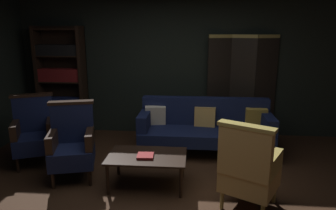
{
  "coord_description": "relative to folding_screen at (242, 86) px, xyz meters",
  "views": [
    {
      "loc": [
        0.37,
        -3.39,
        1.98
      ],
      "look_at": [
        0.0,
        0.8,
        0.95
      ],
      "focal_mm": 32.9,
      "sensor_mm": 36.0,
      "label": 1
    }
  ],
  "objects": [
    {
      "name": "coffee_table",
      "position": [
        -1.45,
        -2.01,
        -0.61
      ],
      "size": [
        1.0,
        0.64,
        0.42
      ],
      "color": "black",
      "rests_on": "ground_plane"
    },
    {
      "name": "bookshelf",
      "position": [
        -3.38,
        -0.05,
        0.1
      ],
      "size": [
        0.9,
        0.32,
        2.05
      ],
      "color": "black",
      "rests_on": "ground_plane"
    },
    {
      "name": "velvet_couch",
      "position": [
        -0.68,
        -0.79,
        -0.53
      ],
      "size": [
        2.12,
        0.78,
        0.88
      ],
      "color": "black",
      "rests_on": "ground_plane"
    },
    {
      "name": "folding_screen",
      "position": [
        0.0,
        0.0,
        0.0
      ],
      "size": [
        1.27,
        0.25,
        1.9
      ],
      "color": "black",
      "rests_on": "ground_plane"
    },
    {
      "name": "armchair_wing_right",
      "position": [
        -3.26,
        -1.44,
        -0.5
      ],
      "size": [
        0.76,
        0.76,
        1.04
      ],
      "color": "black",
      "rests_on": "ground_plane"
    },
    {
      "name": "armchair_gilt_accent",
      "position": [
        -0.25,
        -2.44,
        -0.5
      ],
      "size": [
        0.78,
        0.78,
        1.04
      ],
      "color": "tan",
      "rests_on": "ground_plane"
    },
    {
      "name": "ground_plane",
      "position": [
        -1.23,
        -2.25,
        -0.99
      ],
      "size": [
        10.0,
        10.0,
        0.0
      ],
      "primitive_type": "plane",
      "color": "#331E11"
    },
    {
      "name": "armchair_wing_left",
      "position": [
        -2.49,
        -1.86,
        -0.5
      ],
      "size": [
        0.71,
        0.7,
        1.04
      ],
      "color": "black",
      "rests_on": "ground_plane"
    },
    {
      "name": "back_wall",
      "position": [
        -1.23,
        0.2,
        0.41
      ],
      "size": [
        7.2,
        0.1,
        2.8
      ],
      "primitive_type": "cube",
      "color": "black",
      "rests_on": "ground_plane"
    },
    {
      "name": "book_red_leather",
      "position": [
        -1.46,
        -2.07,
        -0.55
      ],
      "size": [
        0.22,
        0.21,
        0.03
      ],
      "primitive_type": "cube",
      "rotation": [
        0.0,
        0.0,
        0.06
      ],
      "color": "maroon",
      "rests_on": "coffee_table"
    }
  ]
}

